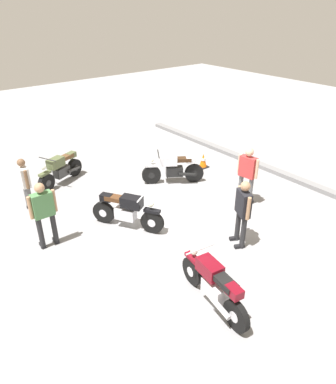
% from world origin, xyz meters
% --- Properties ---
extents(ground_plane, '(40.00, 40.00, 0.00)m').
position_xyz_m(ground_plane, '(0.00, 0.00, 0.00)').
color(ground_plane, gray).
extents(curb_edge, '(14.00, 0.30, 0.15)m').
position_xyz_m(curb_edge, '(0.00, 4.60, 0.07)').
color(curb_edge, gray).
rests_on(curb_edge, ground).
extents(motorcycle_black_cruiser, '(1.85, 1.18, 1.09)m').
position_xyz_m(motorcycle_black_cruiser, '(-0.45, -1.45, 0.52)').
color(motorcycle_black_cruiser, black).
rests_on(motorcycle_black_cruiser, ground).
extents(motorcycle_silver_cruiser, '(1.25, 1.81, 1.09)m').
position_xyz_m(motorcycle_silver_cruiser, '(-1.75, 1.25, 0.52)').
color(motorcycle_silver_cruiser, black).
rests_on(motorcycle_silver_cruiser, ground).
extents(motorcycle_maroon_cruiser, '(2.09, 0.74, 1.09)m').
position_xyz_m(motorcycle_maroon_cruiser, '(3.01, -1.65, 0.52)').
color(motorcycle_maroon_cruiser, black).
rests_on(motorcycle_maroon_cruiser, ground).
extents(motorcycle_olive_vintage, '(0.99, 1.85, 1.07)m').
position_xyz_m(motorcycle_olive_vintage, '(-4.12, -1.70, 0.49)').
color(motorcycle_olive_vintage, black).
rests_on(motorcycle_olive_vintage, ground).
extents(person_in_white_shirt, '(0.64, 0.33, 1.65)m').
position_xyz_m(person_in_white_shirt, '(-3.00, -3.20, 0.93)').
color(person_in_white_shirt, '#59595B').
rests_on(person_in_white_shirt, ground).
extents(person_in_black_shirt, '(0.64, 0.48, 1.77)m').
position_xyz_m(person_in_black_shirt, '(1.97, 0.36, 1.02)').
color(person_in_black_shirt, '#262628').
rests_on(person_in_black_shirt, ground).
extents(person_in_red_shirt, '(0.68, 0.36, 1.79)m').
position_xyz_m(person_in_red_shirt, '(0.67, 2.07, 1.04)').
color(person_in_red_shirt, '#59595B').
rests_on(person_in_red_shirt, ground).
extents(person_in_green_shirt, '(0.32, 0.68, 1.77)m').
position_xyz_m(person_in_green_shirt, '(-0.99, -3.44, 1.02)').
color(person_in_green_shirt, '#262628').
rests_on(person_in_green_shirt, ground).
extents(traffic_cone, '(0.36, 0.36, 0.53)m').
position_xyz_m(traffic_cone, '(-2.04, 2.93, 0.26)').
color(traffic_cone, black).
rests_on(traffic_cone, ground).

